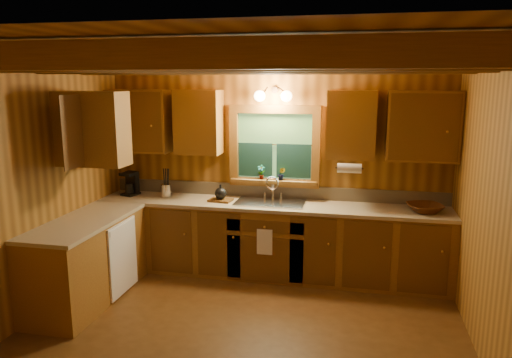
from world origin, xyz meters
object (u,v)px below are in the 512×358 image
(coffee_maker, at_px, (131,183))
(wicker_basket, at_px, (425,208))
(cutting_board, at_px, (221,200))
(sink, at_px, (270,206))

(coffee_maker, distance_m, wicker_basket, 3.59)
(coffee_maker, relative_size, cutting_board, 1.09)
(coffee_maker, bearing_deg, cutting_board, 10.66)
(coffee_maker, bearing_deg, sink, 13.39)
(sink, height_order, coffee_maker, sink)
(cutting_board, height_order, wicker_basket, wicker_basket)
(coffee_maker, relative_size, wicker_basket, 0.79)
(sink, height_order, cutting_board, sink)
(coffee_maker, height_order, wicker_basket, coffee_maker)
(sink, distance_m, wicker_basket, 1.76)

